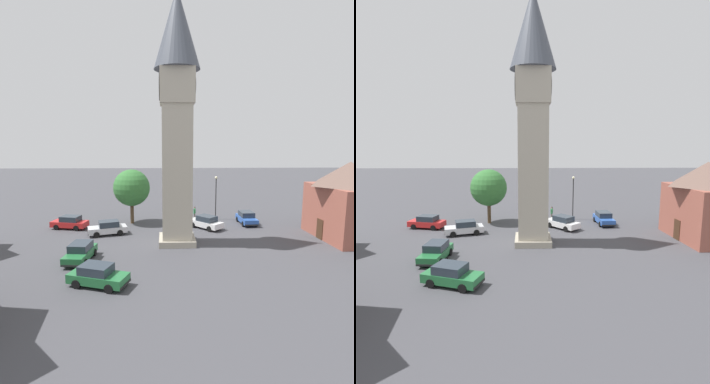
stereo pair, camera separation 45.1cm
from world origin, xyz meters
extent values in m
plane|color=#424247|center=(0.00, 0.00, 0.00)|extent=(200.00, 200.00, 0.00)
cube|color=#A59C89|center=(0.00, 0.00, 0.30)|extent=(3.56, 3.56, 0.60)
cube|color=#B7AD99|center=(0.00, 0.00, 7.02)|extent=(2.85, 2.85, 12.85)
cube|color=#B7AD99|center=(0.00, 0.00, 15.01)|extent=(3.19, 3.19, 3.14)
cone|color=#474C56|center=(0.00, 0.00, 20.12)|extent=(4.31, 4.31, 7.07)
cylinder|color=white|center=(0.00, 1.63, 15.01)|extent=(2.40, 0.04, 2.40)
torus|color=black|center=(0.00, 1.64, 15.01)|extent=(2.46, 0.06, 2.46)
cube|color=black|center=(0.00, 1.67, 15.28)|extent=(0.05, 0.02, 0.67)
cube|color=black|center=(0.36, 1.67, 15.01)|extent=(0.91, 0.02, 0.04)
cylinder|color=white|center=(0.00, -1.63, 15.01)|extent=(2.40, 0.04, 2.40)
torus|color=black|center=(0.00, -1.64, 15.01)|extent=(2.46, 0.06, 2.46)
cube|color=silver|center=(3.08, 7.47, 0.59)|extent=(2.80, 4.41, 0.64)
cube|color=#28333D|center=(3.12, 7.33, 1.21)|extent=(2.09, 2.46, 0.64)
cylinder|color=black|center=(1.96, 8.42, 0.32)|extent=(0.39, 0.68, 0.64)
cylinder|color=black|center=(3.49, 8.88, 0.32)|extent=(0.39, 0.68, 0.64)
cylinder|color=black|center=(2.66, 6.06, 0.32)|extent=(0.39, 0.68, 0.64)
cylinder|color=black|center=(4.19, 6.52, 0.32)|extent=(0.39, 0.68, 0.64)
cube|color=black|center=(2.50, 9.41, 0.37)|extent=(1.63, 0.59, 0.16)
cube|color=#2D5BB7|center=(7.10, -8.92, 0.59)|extent=(4.17, 1.88, 0.64)
cube|color=#28333D|center=(7.25, -8.91, 1.21)|extent=(2.17, 1.65, 0.64)
cylinder|color=black|center=(5.91, -9.77, 0.32)|extent=(0.65, 0.25, 0.64)
cylinder|color=black|center=(5.84, -8.17, 0.32)|extent=(0.65, 0.25, 0.64)
cylinder|color=black|center=(8.36, -9.66, 0.32)|extent=(0.65, 0.25, 0.64)
cylinder|color=black|center=(8.30, -8.06, 0.32)|extent=(0.65, 0.25, 0.64)
cube|color=black|center=(5.08, -9.00, 0.37)|extent=(0.19, 1.67, 0.16)
cube|color=red|center=(5.69, 12.35, 0.59)|extent=(2.51, 4.36, 0.64)
cube|color=#28333D|center=(5.66, 12.20, 1.21)|extent=(1.96, 2.38, 0.64)
cylinder|color=black|center=(5.16, 13.72, 0.32)|extent=(0.35, 0.67, 0.64)
cylinder|color=black|center=(6.73, 13.39, 0.32)|extent=(0.35, 0.67, 0.64)
cylinder|color=black|center=(4.65, 11.31, 0.32)|extent=(0.35, 0.67, 0.64)
cylinder|color=black|center=(6.22, 10.98, 0.32)|extent=(0.35, 0.67, 0.64)
cube|color=black|center=(6.11, 14.32, 0.37)|extent=(1.65, 0.46, 0.16)
cube|color=#236B38|center=(-9.29, 5.82, 0.59)|extent=(2.90, 4.43, 0.64)
cube|color=#28333D|center=(-9.24, 5.96, 1.21)|extent=(2.14, 2.48, 0.64)
cylinder|color=black|center=(-8.91, 4.40, 0.32)|extent=(0.41, 0.68, 0.64)
cylinder|color=black|center=(-10.43, 4.90, 0.32)|extent=(0.41, 0.68, 0.64)
cylinder|color=black|center=(-8.14, 6.74, 0.32)|extent=(0.41, 0.68, 0.64)
cylinder|color=black|center=(-9.66, 7.24, 0.32)|extent=(0.41, 0.68, 0.64)
cube|color=black|center=(-9.92, 3.90, 0.37)|extent=(1.62, 0.64, 0.16)
cube|color=#236B38|center=(-4.53, 8.34, 0.59)|extent=(4.24, 2.06, 0.64)
cube|color=#28333D|center=(-4.38, 8.33, 1.21)|extent=(2.23, 1.74, 0.64)
cylinder|color=black|center=(-5.83, 7.66, 0.32)|extent=(0.66, 0.28, 0.64)
cylinder|color=black|center=(-5.68, 9.25, 0.32)|extent=(0.66, 0.28, 0.64)
cylinder|color=black|center=(-3.38, 7.44, 0.32)|extent=(0.66, 0.28, 0.64)
cylinder|color=black|center=(-3.23, 9.03, 0.32)|extent=(0.66, 0.28, 0.64)
cube|color=black|center=(-6.54, 8.52, 0.37)|extent=(0.27, 1.67, 0.16)
cube|color=white|center=(5.24, -3.56, 0.59)|extent=(4.18, 4.02, 0.64)
cube|color=#28333D|center=(5.13, -3.66, 1.21)|extent=(2.60, 2.57, 0.64)
cylinder|color=black|center=(5.61, -2.14, 0.32)|extent=(0.62, 0.59, 0.64)
cylinder|color=black|center=(6.69, -3.33, 0.32)|extent=(0.62, 0.59, 0.64)
cylinder|color=black|center=(3.79, -3.80, 0.32)|extent=(0.62, 0.59, 0.64)
cylinder|color=black|center=(4.87, -4.98, 0.32)|extent=(0.62, 0.59, 0.64)
cube|color=black|center=(6.74, -2.20, 0.37)|extent=(1.21, 1.31, 0.16)
cylinder|color=#706656|center=(9.59, -2.65, 0.41)|extent=(0.13, 0.13, 0.82)
cylinder|color=#706656|center=(9.76, -2.72, 0.41)|extent=(0.13, 0.13, 0.82)
cube|color=#3F9959|center=(9.68, -2.68, 1.12)|extent=(0.42, 0.34, 0.60)
cylinder|color=#3F9959|center=(9.46, -2.60, 1.07)|extent=(0.09, 0.09, 0.60)
cylinder|color=#3F9959|center=(9.90, -2.77, 1.07)|extent=(0.09, 0.09, 0.60)
sphere|color=#9E7051|center=(9.68, -2.68, 1.57)|extent=(0.22, 0.22, 0.22)
sphere|color=black|center=(9.67, -2.69, 1.59)|extent=(0.20, 0.20, 0.20)
cylinder|color=brown|center=(7.98, 5.30, 1.45)|extent=(0.44, 0.44, 2.91)
sphere|color=#337033|center=(7.98, 5.30, 4.49)|extent=(4.52, 4.52, 4.52)
cube|color=#995142|center=(0.86, -17.68, 2.77)|extent=(8.14, 5.92, 5.54)
pyramid|color=brown|center=(0.86, -17.68, 6.79)|extent=(8.55, 6.21, 2.49)
cube|color=#422819|center=(0.73, -14.89, 1.05)|extent=(1.10, 0.13, 2.10)
cylinder|color=black|center=(9.55, -5.43, 2.67)|extent=(0.12, 0.12, 5.34)
sphere|color=beige|center=(9.55, -5.43, 5.52)|extent=(0.36, 0.36, 0.36)
camera|label=1|loc=(-29.57, 1.13, 9.72)|focal=28.68mm
camera|label=2|loc=(-29.58, 0.68, 9.72)|focal=28.68mm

